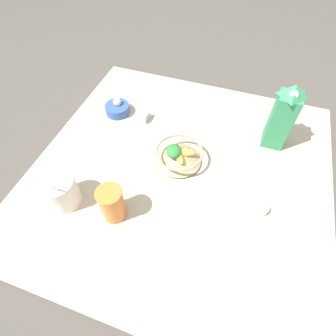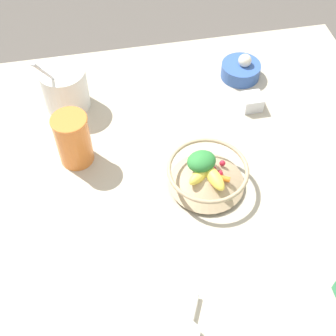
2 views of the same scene
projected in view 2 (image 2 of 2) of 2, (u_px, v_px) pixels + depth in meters
The scene contains 8 objects.
ground_plane at pixel (192, 201), 1.17m from camera, with size 6.00×6.00×0.00m, color #4C4742.
countertop at pixel (192, 198), 1.15m from camera, with size 1.18×1.18×0.03m.
fruit_bowl at pixel (207, 174), 1.13m from camera, with size 0.20×0.20×0.09m.
yogurt_tub at pixel (65, 87), 1.28m from camera, with size 0.14×0.13×0.21m.
drinking_cup at pixel (73, 139), 1.15m from camera, with size 0.09×0.09×0.15m.
spice_jar at pixel (252, 102), 1.31m from camera, with size 0.05×0.05×0.04m.
measuring_scoop at pixel (189, 333), 0.92m from camera, with size 0.10×0.06×0.03m.
garlic_bowl at pixel (241, 70), 1.39m from camera, with size 0.12×0.12×0.08m.
Camera 2 is at (0.63, -0.18, 0.97)m, focal length 50.00 mm.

